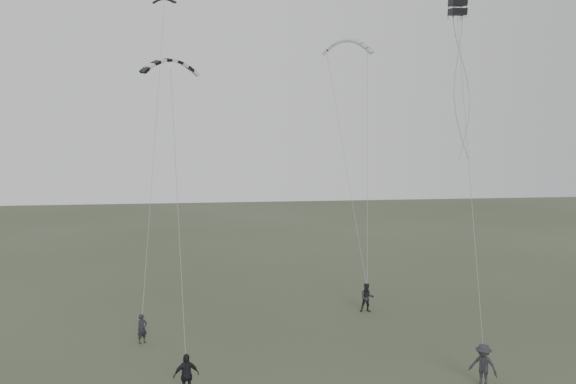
{
  "coord_description": "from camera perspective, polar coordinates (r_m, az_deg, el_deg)",
  "views": [
    {
      "loc": [
        -3.15,
        -23.98,
        10.33
      ],
      "look_at": [
        1.09,
        5.45,
        7.6
      ],
      "focal_mm": 35.0,
      "sensor_mm": 36.0,
      "label": 1
    }
  ],
  "objects": [
    {
      "name": "ground",
      "position": [
        26.3,
        -0.7,
        -17.88
      ],
      "size": [
        140.0,
        140.0,
        0.0
      ],
      "primitive_type": "plane",
      "color": "#37412C",
      "rests_on": "ground"
    },
    {
      "name": "flyer_left",
      "position": [
        30.39,
        -14.6,
        -13.29
      ],
      "size": [
        0.65,
        0.62,
        1.5
      ],
      "primitive_type": "imported",
      "rotation": [
        0.0,
        0.0,
        0.65
      ],
      "color": "black",
      "rests_on": "ground"
    },
    {
      "name": "flyer_right",
      "position": [
        34.76,
        8.04,
        -10.59
      ],
      "size": [
        0.91,
        0.75,
        1.74
      ],
      "primitive_type": "imported",
      "rotation": [
        0.0,
        0.0,
        -0.11
      ],
      "color": "#232227",
      "rests_on": "ground"
    },
    {
      "name": "flyer_center",
      "position": [
        24.09,
        -10.31,
        -17.88
      ],
      "size": [
        1.13,
        0.71,
        1.8
      ],
      "primitive_type": "imported",
      "rotation": [
        0.0,
        0.0,
        0.27
      ],
      "color": "black",
      "rests_on": "ground"
    },
    {
      "name": "flyer_far",
      "position": [
        25.92,
        19.22,
        -16.32
      ],
      "size": [
        1.32,
        1.34,
        1.85
      ],
      "primitive_type": "imported",
      "rotation": [
        0.0,
        0.0,
        -0.82
      ],
      "color": "#27282C",
      "rests_on": "ground"
    },
    {
      "name": "kite_pale_large",
      "position": [
        40.1,
        6.03,
        15.07
      ],
      "size": [
        3.72,
        2.46,
        1.66
      ],
      "primitive_type": null,
      "rotation": [
        0.33,
        0.0,
        -0.39
      ],
      "color": "#ACAFB1",
      "rests_on": "flyer_right"
    },
    {
      "name": "kite_striped",
      "position": [
        30.21,
        -11.86,
        12.98
      ],
      "size": [
        3.15,
        1.93,
        1.3
      ],
      "primitive_type": null,
      "rotation": [
        0.19,
        0.0,
        0.35
      ],
      "color": "black",
      "rests_on": "flyer_center"
    },
    {
      "name": "kite_box",
      "position": [
        29.93,
        16.85,
        17.53
      ],
      "size": [
        0.78,
        0.86,
        0.84
      ],
      "primitive_type": null,
      "rotation": [
        0.12,
        0.0,
        -0.06
      ],
      "color": "black",
      "rests_on": "flyer_far"
    }
  ]
}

